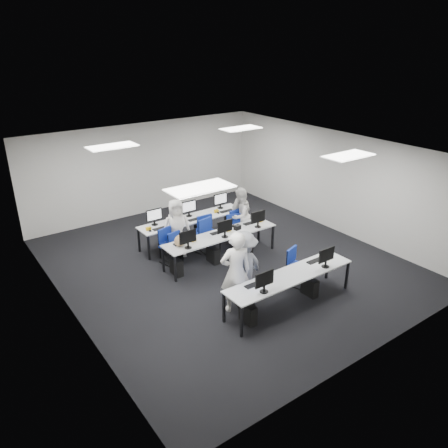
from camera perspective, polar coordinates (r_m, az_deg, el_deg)
room at (r=10.90m, az=0.17°, el=1.94°), size 9.00×9.02×3.00m
ceiling_panels at (r=10.46m, az=0.18°, el=9.55°), size 5.20×4.60×0.02m
desk_front at (r=9.60m, az=8.64°, el=-6.88°), size 3.20×0.70×0.73m
desk_mid at (r=11.37m, az=-0.42°, el=-1.62°), size 3.20×0.70×0.73m
desk_back at (r=12.44m, az=-4.14°, el=0.58°), size 3.20×0.70×0.73m
equipment_front at (r=9.63m, az=7.77°, el=-8.93°), size 2.51×0.41×1.19m
equipment_mid at (r=11.40m, az=-1.15°, el=-3.36°), size 2.91×0.41×1.19m
equipment_back at (r=12.68m, az=-3.41°, el=-0.55°), size 2.91×0.41×1.19m
chair_0 at (r=9.80m, az=2.48°, el=-8.75°), size 0.52×0.55×0.84m
chair_1 at (r=10.57m, az=9.57°, el=-6.38°), size 0.58×0.60×0.91m
chair_2 at (r=11.48m, az=-6.99°, el=-3.68°), size 0.56×0.59×0.93m
chair_3 at (r=12.04m, az=-2.04°, el=-2.11°), size 0.51×0.55×0.98m
chair_4 at (r=12.45m, az=2.15°, el=-1.23°), size 0.52×0.56×0.97m
chair_5 at (r=11.67m, az=-7.00°, el=-3.39°), size 0.46×0.49×0.84m
chair_6 at (r=12.10m, az=-3.17°, el=-2.00°), size 0.58×0.61×0.99m
chair_7 at (r=12.62m, az=1.01°, el=-0.99°), size 0.58×0.61×0.91m
handbag at (r=10.74m, az=-5.71°, el=-2.12°), size 0.40×0.29×0.29m
student_0 at (r=9.19m, az=1.54°, el=-6.29°), size 0.78×0.63×1.85m
student_1 at (r=12.43m, az=2.09°, el=1.12°), size 0.94×0.86×1.57m
student_2 at (r=11.65m, az=-6.21°, el=-0.53°), size 0.88×0.69×1.59m
student_3 at (r=12.67m, az=2.14°, el=1.46°), size 0.97×0.62×1.54m
photographer at (r=9.54m, az=2.51°, el=-5.71°), size 1.19×0.82×1.69m
dslr_camera at (r=9.24m, az=1.76°, el=-0.45°), size 0.17×0.20×0.10m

